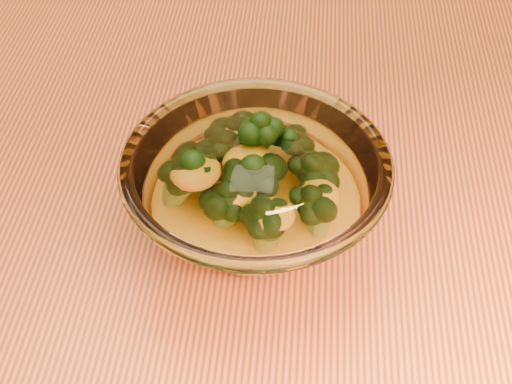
# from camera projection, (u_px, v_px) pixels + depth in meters

# --- Properties ---
(table) EXTENTS (1.20, 0.80, 0.75)m
(table) POSITION_uv_depth(u_px,v_px,m) (357.00, 308.00, 0.65)
(table) COLOR #D3753F
(table) RESTS_ON ground
(glass_bowl) EXTENTS (0.20, 0.20, 0.09)m
(glass_bowl) POSITION_uv_depth(u_px,v_px,m) (256.00, 196.00, 0.54)
(glass_bowl) COLOR white
(glass_bowl) RESTS_ON table
(cheese_sauce) EXTENTS (0.12, 0.12, 0.03)m
(cheese_sauce) POSITION_uv_depth(u_px,v_px,m) (256.00, 213.00, 0.56)
(cheese_sauce) COLOR #EAAC13
(cheese_sauce) RESTS_ON glass_bowl
(broccoli_heap) EXTENTS (0.13, 0.13, 0.07)m
(broccoli_heap) POSITION_uv_depth(u_px,v_px,m) (247.00, 175.00, 0.54)
(broccoli_heap) COLOR black
(broccoli_heap) RESTS_ON cheese_sauce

